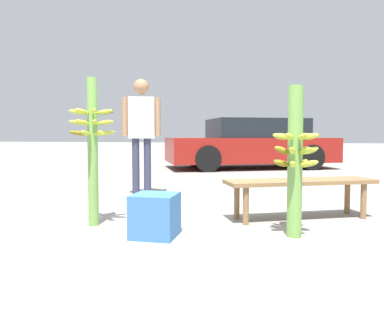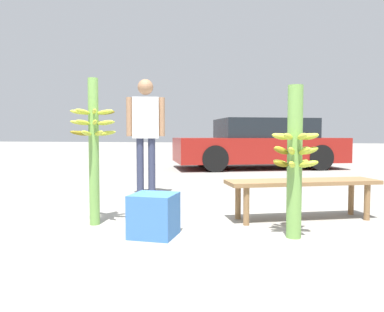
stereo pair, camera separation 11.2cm
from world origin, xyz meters
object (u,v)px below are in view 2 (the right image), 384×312
banana_stalk_left (94,143)px  market_bench (302,185)px  banana_stalk_center (295,159)px  parked_car (259,144)px  produce_crate (154,215)px  vendor_person (146,125)px

banana_stalk_left → market_bench: 2.15m
banana_stalk_center → market_bench: 0.81m
banana_stalk_center → parked_car: bearing=96.7°
banana_stalk_center → produce_crate: size_ratio=3.50×
banana_stalk_center → parked_car: size_ratio=0.28×
market_bench → produce_crate: 1.61m
banana_stalk_center → produce_crate: banana_stalk_center is taller
parked_car → produce_crate: 7.04m
banana_stalk_left → produce_crate: 0.97m
banana_stalk_left → produce_crate: bearing=-19.5°
market_bench → banana_stalk_left: bearing=176.3°
vendor_person → parked_car: (1.26, 4.95, -0.39)m
market_bench → parked_car: bearing=74.2°
vendor_person → parked_car: 5.13m
vendor_person → parked_car: vendor_person is taller
vendor_person → market_bench: 2.50m
parked_car → produce_crate: parked_car is taller
banana_stalk_center → vendor_person: 2.76m
banana_stalk_center → produce_crate: bearing=-167.8°
banana_stalk_left → parked_car: size_ratio=0.30×
banana_stalk_center → produce_crate: (-1.17, -0.25, -0.49)m
produce_crate → parked_car: bearing=86.9°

